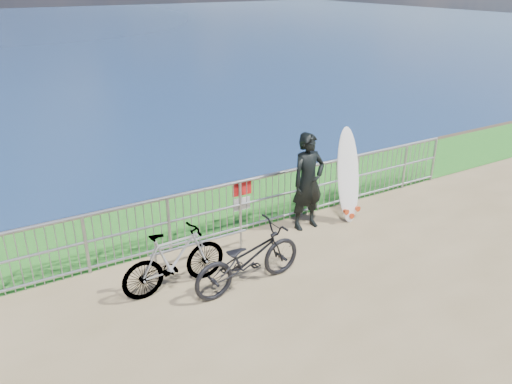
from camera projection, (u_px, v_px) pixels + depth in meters
grass_strip at (237, 206)px, 11.21m from camera, size 120.00×120.00×0.00m
railing at (262, 200)px, 10.12m from camera, size 10.06×0.10×1.13m
surfer at (308, 182)px, 9.92m from camera, size 0.73×0.49×2.00m
surfboard at (348, 179)px, 10.27m from camera, size 0.56×0.51×2.00m
bicycle_near at (248, 258)px, 8.15m from camera, size 2.06×0.86×1.05m
bicycle_far at (174, 260)px, 8.09m from camera, size 1.82×0.59×1.08m
bike_rack at (200, 244)px, 8.98m from camera, size 1.88×0.05×0.39m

